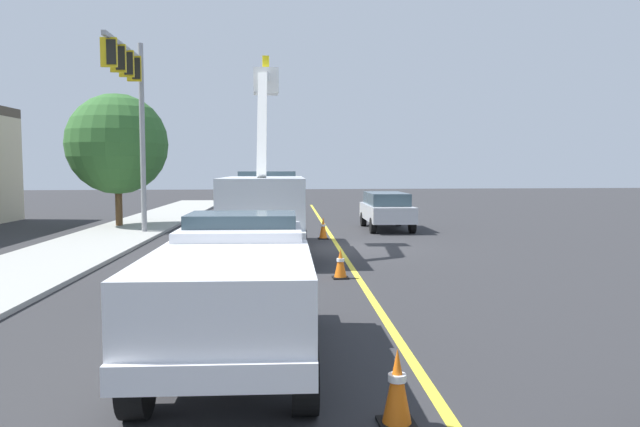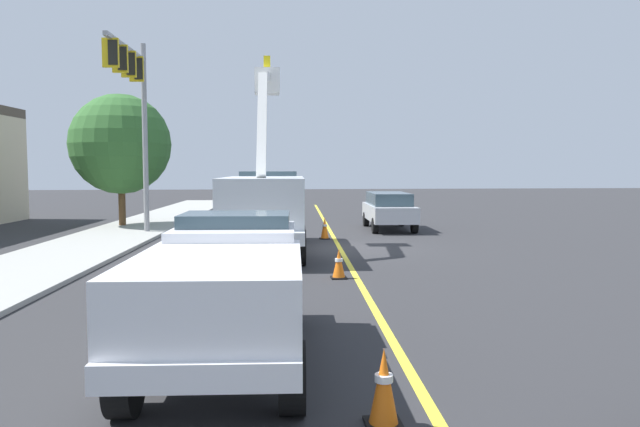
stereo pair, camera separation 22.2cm
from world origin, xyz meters
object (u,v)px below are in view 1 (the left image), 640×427
Objects in this scene: passing_minivan at (386,208)px; service_pickup_truck at (235,287)px; utility_bucket_truck at (265,204)px; traffic_cone_leading at (397,387)px; traffic_cone_mid_rear at (323,228)px; traffic_cone_mid_front at (340,264)px; traffic_signal_mast at (132,92)px.

service_pickup_truck is at bearing 161.07° from passing_minivan.
traffic_cone_leading is (-13.92, -1.18, -1.19)m from utility_bucket_truck.
service_pickup_truck is 6.47× the size of traffic_cone_mid_rear.
passing_minivan is at bearing -12.26° from traffic_cone_leading.
traffic_cone_leading reaches higher than traffic_cone_mid_front.
service_pickup_truck reaches higher than traffic_cone_leading.
passing_minivan is at bearing -40.07° from utility_bucket_truck.
traffic_cone_leading is 19.90m from traffic_signal_mast.
utility_bucket_truck reaches higher than service_pickup_truck.
traffic_cone_leading is 0.11× the size of traffic_signal_mast.
service_pickup_truck is 1.17× the size of passing_minivan.
traffic_cone_leading is (-20.66, 4.49, -0.55)m from passing_minivan.
utility_bucket_truck is 8.82m from passing_minivan.
service_pickup_truck is (-11.64, 0.64, -0.50)m from utility_bucket_truck.
traffic_cone_mid_rear is at bearing 135.90° from passing_minivan.
passing_minivan is 12.06m from traffic_signal_mast.
traffic_cone_leading is at bearing 176.11° from traffic_cone_mid_rear.
utility_bucket_truck is 14.02m from traffic_cone_leading.
service_pickup_truck is 17.09m from traffic_signal_mast.
passing_minivan reaches higher than traffic_cone_mid_front.
passing_minivan is at bearing -44.10° from traffic_cone_mid_rear.
traffic_cone_leading is (-2.28, -1.81, -0.69)m from service_pickup_truck.
utility_bucket_truck is 1.70× the size of passing_minivan.
utility_bucket_truck reaches higher than traffic_cone_leading.
traffic_cone_leading is at bearing -141.55° from service_pickup_truck.
traffic_cone_mid_front is at bearing -20.86° from service_pickup_truck.
traffic_cone_mid_front is at bearing -143.63° from traffic_signal_mast.
traffic_cone_mid_rear is 0.11× the size of traffic_signal_mast.
traffic_cone_mid_rear is 9.21m from traffic_signal_mast.
service_pickup_truck is 7.45× the size of traffic_cone_mid_front.
utility_bucket_truck is 4.23m from traffic_cone_mid_rear.
passing_minivan reaches higher than traffic_cone_mid_rear.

